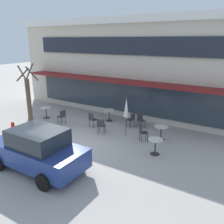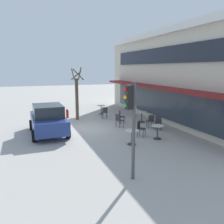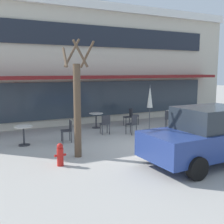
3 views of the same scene
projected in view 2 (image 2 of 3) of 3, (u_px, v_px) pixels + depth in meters
ground_plane at (79, 129)px, 15.07m from camera, size 80.00×80.00×0.00m
building_facade at (208, 76)px, 17.87m from camera, size 18.72×9.10×6.54m
cafe_table_near_wall at (132, 135)px, 12.00m from camera, size 0.70×0.70×0.76m
cafe_table_streetside at (101, 108)px, 19.96m from camera, size 0.70×0.70×0.76m
cafe_table_by_tree at (157, 130)px, 12.96m from camera, size 0.70×0.70×0.76m
cafe_table_mid_patio at (142, 115)px, 17.00m from camera, size 0.70×0.70×0.76m
patio_umbrella_green_folded at (135, 105)px, 14.27m from camera, size 0.28×0.28×2.20m
cafe_chair_0 at (105, 112)px, 18.30m from camera, size 0.46×0.46×0.89m
cafe_chair_1 at (151, 120)px, 15.26m from camera, size 0.46×0.46×0.89m
cafe_chair_2 at (121, 116)px, 16.69m from camera, size 0.45×0.45×0.89m
cafe_chair_3 at (158, 122)px, 14.93m from camera, size 0.55×0.55×0.89m
cafe_chair_4 at (140, 128)px, 13.42m from camera, size 0.56×0.56×0.89m
cafe_chair_5 at (119, 120)px, 15.48m from camera, size 0.52×0.52×0.89m
parked_sedan at (48, 119)px, 13.87m from camera, size 4.23×2.08×1.76m
street_tree at (77, 96)px, 17.68m from camera, size 0.98×0.86×3.92m
traffic_light_pole at (131, 115)px, 7.90m from camera, size 0.26×0.44×3.40m
fire_hydrant at (67, 114)px, 18.47m from camera, size 0.36×0.20×0.71m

